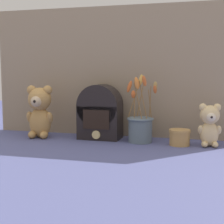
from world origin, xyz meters
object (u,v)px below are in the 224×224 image
teddy_bear_large (40,110)px  vintage_radio (100,113)px  decorative_tin_tall (180,137)px  flower_vase (140,125)px  teddy_bear_medium (210,124)px

teddy_bear_large → vintage_radio: vintage_radio is taller
teddy_bear_large → decorative_tin_tall: size_ratio=2.73×
teddy_bear_large → decorative_tin_tall: bearing=-0.4°
teddy_bear_large → flower_vase: bearing=1.8°
flower_vase → vintage_radio: flower_vase is taller
flower_vase → decorative_tin_tall: flower_vase is taller
teddy_bear_medium → decorative_tin_tall: 0.15m
teddy_bear_large → teddy_bear_medium: bearing=0.0°
decorative_tin_tall → teddy_bear_large: bearing=179.6°
teddy_bear_medium → flower_vase: 0.32m
teddy_bear_large → vintage_radio: (0.31, 0.05, -0.01)m
teddy_bear_medium → flower_vase: size_ratio=0.60×
teddy_bear_large → teddy_bear_medium: teddy_bear_large is taller
flower_vase → vintage_radio: 0.22m
teddy_bear_large → vintage_radio: size_ratio=0.98×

